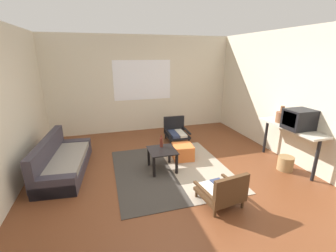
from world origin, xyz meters
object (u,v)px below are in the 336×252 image
at_px(coffee_table, 162,154).
at_px(console_shelf, 290,131).
at_px(crt_television, 300,119).
at_px(glass_bottle, 161,142).
at_px(armchair_striped_foreground, 223,191).
at_px(wicker_basket, 285,163).
at_px(clay_vase, 281,117).
at_px(couch, 62,162).
at_px(armchair_by_window, 176,131).
at_px(ottoman_orange, 183,152).

distance_m(coffee_table, console_shelf, 2.58).
height_order(coffee_table, console_shelf, console_shelf).
bearing_deg(crt_television, glass_bottle, 161.24).
bearing_deg(glass_bottle, console_shelf, -15.18).
bearing_deg(glass_bottle, armchair_striped_foreground, -69.69).
bearing_deg(crt_television, console_shelf, 88.92).
xyz_separation_m(glass_bottle, wicker_basket, (2.30, -0.85, -0.39)).
xyz_separation_m(crt_television, clay_vase, (0.00, 0.46, -0.07)).
relative_size(couch, armchair_by_window, 2.92).
bearing_deg(couch, clay_vase, -8.94).
bearing_deg(armchair_striped_foreground, wicker_basket, 20.07).
height_order(couch, console_shelf, console_shelf).
bearing_deg(couch, armchair_striped_foreground, -36.19).
bearing_deg(crt_television, armchair_striped_foreground, -161.28).
bearing_deg(ottoman_orange, crt_television, -27.66).
relative_size(console_shelf, crt_television, 2.79).
bearing_deg(console_shelf, armchair_striped_foreground, -156.94).
bearing_deg(couch, ottoman_orange, -2.98).
bearing_deg(wicker_basket, couch, 164.67).
relative_size(armchair_striped_foreground, clay_vase, 1.92).
distance_m(glass_bottle, wicker_basket, 2.49).
height_order(console_shelf, glass_bottle, console_shelf).
xyz_separation_m(coffee_table, console_shelf, (2.50, -0.52, 0.40)).
xyz_separation_m(console_shelf, clay_vase, (0.00, 0.29, 0.22)).
xyz_separation_m(armchair_by_window, armchair_striped_foreground, (-0.20, -2.81, -0.01)).
distance_m(armchair_by_window, armchair_striped_foreground, 2.81).
distance_m(ottoman_orange, wicker_basket, 2.05).
relative_size(coffee_table, ottoman_orange, 1.32).
relative_size(couch, coffee_table, 3.39).
bearing_deg(couch, coffee_table, -13.78).
xyz_separation_m(armchair_striped_foreground, glass_bottle, (-0.55, 1.49, 0.28)).
relative_size(crt_television, wicker_basket, 1.74).
distance_m(console_shelf, clay_vase, 0.36).
bearing_deg(crt_television, wicker_basket, -176.94).
bearing_deg(couch, glass_bottle, -9.14).
distance_m(couch, glass_bottle, 1.95).
relative_size(ottoman_orange, clay_vase, 1.23).
distance_m(coffee_table, clay_vase, 2.58).
bearing_deg(armchair_by_window, wicker_basket, -54.29).
distance_m(console_shelf, glass_bottle, 2.57).
bearing_deg(coffee_table, glass_bottle, 80.22).
bearing_deg(glass_bottle, couch, 170.86).
height_order(console_shelf, wicker_basket, console_shelf).
bearing_deg(coffee_table, couch, 166.22).
bearing_deg(armchair_striped_foreground, couch, 143.81).
xyz_separation_m(couch, ottoman_orange, (2.43, -0.13, -0.05)).
xyz_separation_m(armchair_by_window, console_shelf, (1.72, -1.99, 0.48)).
height_order(armchair_by_window, crt_television, crt_television).
bearing_deg(glass_bottle, crt_television, -18.76).
xyz_separation_m(armchair_striped_foreground, wicker_basket, (1.75, 0.64, -0.10)).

